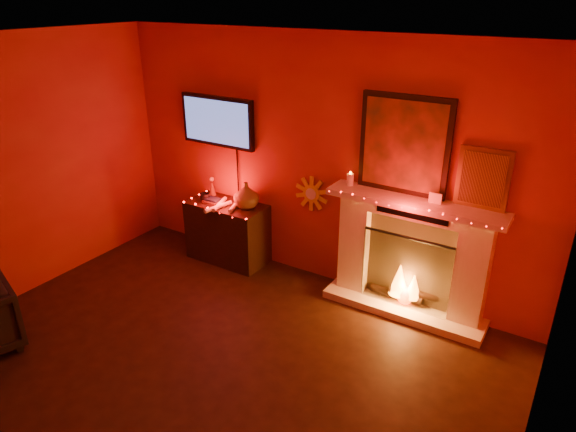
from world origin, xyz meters
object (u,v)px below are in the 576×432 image
at_px(sunburst_clock, 311,194).
at_px(console_table, 229,229).
at_px(tv, 218,122).
at_px(fireplace, 411,245).

height_order(sunburst_clock, console_table, sunburst_clock).
bearing_deg(tv, sunburst_clock, 1.24).
bearing_deg(console_table, tv, 141.39).
bearing_deg(sunburst_clock, fireplace, -4.37).
bearing_deg(fireplace, sunburst_clock, 175.63).
xyz_separation_m(fireplace, console_table, (-2.20, -0.13, -0.31)).
bearing_deg(console_table, sunburst_clock, 12.18).
bearing_deg(sunburst_clock, tv, -178.76).
distance_m(fireplace, tv, 2.61).
distance_m(tv, console_table, 1.27).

